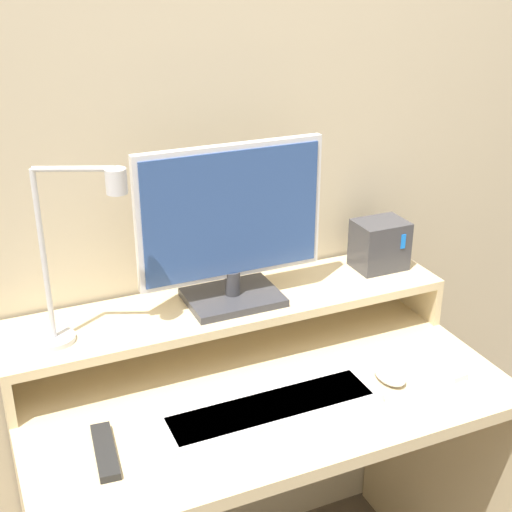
{
  "coord_description": "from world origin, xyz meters",
  "views": [
    {
      "loc": [
        -0.55,
        -0.92,
        1.67
      ],
      "look_at": [
        0.0,
        0.33,
        1.06
      ],
      "focal_mm": 50.0,
      "sensor_mm": 36.0,
      "label": 1
    }
  ],
  "objects_px": {
    "monitor": "(231,226)",
    "keyboard": "(271,408)",
    "mouse": "(390,375)",
    "desk_lamp": "(74,256)",
    "remote_control": "(105,451)",
    "remote_secondary": "(437,361)",
    "router_dock": "(380,245)"
  },
  "relations": [
    {
      "from": "monitor",
      "to": "keyboard",
      "type": "relative_size",
      "value": 0.93
    },
    {
      "from": "monitor",
      "to": "mouse",
      "type": "distance_m",
      "value": 0.49
    },
    {
      "from": "desk_lamp",
      "to": "remote_control",
      "type": "relative_size",
      "value": 2.34
    },
    {
      "from": "mouse",
      "to": "remote_secondary",
      "type": "height_order",
      "value": "mouse"
    },
    {
      "from": "desk_lamp",
      "to": "mouse",
      "type": "height_order",
      "value": "desk_lamp"
    },
    {
      "from": "mouse",
      "to": "router_dock",
      "type": "bearing_deg",
      "value": 63.29
    },
    {
      "from": "remote_secondary",
      "to": "desk_lamp",
      "type": "bearing_deg",
      "value": 163.67
    },
    {
      "from": "keyboard",
      "to": "remote_secondary",
      "type": "height_order",
      "value": "keyboard"
    },
    {
      "from": "router_dock",
      "to": "remote_secondary",
      "type": "bearing_deg",
      "value": -92.76
    },
    {
      "from": "monitor",
      "to": "keyboard",
      "type": "distance_m",
      "value": 0.42
    },
    {
      "from": "remote_control",
      "to": "keyboard",
      "type": "bearing_deg",
      "value": -1.33
    },
    {
      "from": "keyboard",
      "to": "monitor",
      "type": "bearing_deg",
      "value": 84.36
    },
    {
      "from": "desk_lamp",
      "to": "router_dock",
      "type": "relative_size",
      "value": 2.98
    },
    {
      "from": "mouse",
      "to": "monitor",
      "type": "bearing_deg",
      "value": 133.9
    },
    {
      "from": "mouse",
      "to": "remote_secondary",
      "type": "distance_m",
      "value": 0.14
    },
    {
      "from": "keyboard",
      "to": "desk_lamp",
      "type": "bearing_deg",
      "value": 144.65
    },
    {
      "from": "router_dock",
      "to": "keyboard",
      "type": "bearing_deg",
      "value": -146.03
    },
    {
      "from": "desk_lamp",
      "to": "router_dock",
      "type": "xyz_separation_m",
      "value": [
        0.78,
        0.06,
        -0.14
      ]
    },
    {
      "from": "router_dock",
      "to": "mouse",
      "type": "relative_size",
      "value": 1.43
    },
    {
      "from": "remote_control",
      "to": "remote_secondary",
      "type": "relative_size",
      "value": 0.99
    },
    {
      "from": "remote_control",
      "to": "remote_secondary",
      "type": "height_order",
      "value": "same"
    },
    {
      "from": "keyboard",
      "to": "remote_control",
      "type": "bearing_deg",
      "value": 178.67
    },
    {
      "from": "desk_lamp",
      "to": "monitor",
      "type": "bearing_deg",
      "value": 6.83
    },
    {
      "from": "router_dock",
      "to": "remote_control",
      "type": "height_order",
      "value": "router_dock"
    },
    {
      "from": "desk_lamp",
      "to": "keyboard",
      "type": "xyz_separation_m",
      "value": [
        0.33,
        -0.24,
        -0.31
      ]
    },
    {
      "from": "monitor",
      "to": "remote_secondary",
      "type": "height_order",
      "value": "monitor"
    },
    {
      "from": "desk_lamp",
      "to": "router_dock",
      "type": "height_order",
      "value": "desk_lamp"
    },
    {
      "from": "monitor",
      "to": "remote_secondary",
      "type": "xyz_separation_m",
      "value": [
        0.41,
        -0.27,
        -0.31
      ]
    },
    {
      "from": "desk_lamp",
      "to": "remote_secondary",
      "type": "relative_size",
      "value": 2.31
    },
    {
      "from": "desk_lamp",
      "to": "mouse",
      "type": "bearing_deg",
      "value": -20.51
    },
    {
      "from": "monitor",
      "to": "desk_lamp",
      "type": "height_order",
      "value": "desk_lamp"
    },
    {
      "from": "monitor",
      "to": "desk_lamp",
      "type": "bearing_deg",
      "value": -173.17
    }
  ]
}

